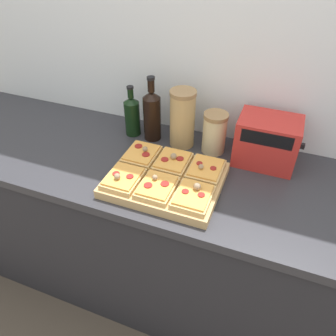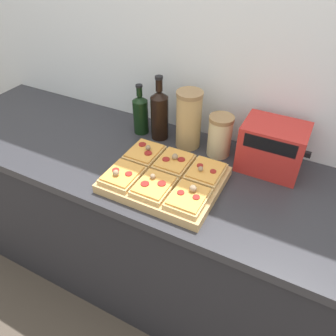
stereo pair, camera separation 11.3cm
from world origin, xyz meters
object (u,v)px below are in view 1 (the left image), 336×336
(grain_jar_tall, at_px, (182,119))
(cutting_board, at_px, (165,180))
(toaster_oven, at_px, (267,141))
(olive_oil_bottle, at_px, (132,115))
(grain_jar_short, at_px, (214,133))
(wine_bottle, at_px, (152,114))

(grain_jar_tall, bearing_deg, cutting_board, -83.65)
(toaster_oven, bearing_deg, olive_oil_bottle, 179.92)
(grain_jar_tall, xyz_separation_m, grain_jar_short, (0.15, 0.00, -0.04))
(olive_oil_bottle, relative_size, grain_jar_short, 1.31)
(grain_jar_tall, distance_m, grain_jar_short, 0.16)
(cutting_board, relative_size, olive_oil_bottle, 1.79)
(cutting_board, distance_m, wine_bottle, 0.37)
(grain_jar_tall, bearing_deg, grain_jar_short, 0.00)
(olive_oil_bottle, distance_m, grain_jar_short, 0.41)
(cutting_board, xyz_separation_m, toaster_oven, (0.35, 0.30, 0.09))
(wine_bottle, distance_m, grain_jar_short, 0.30)
(wine_bottle, bearing_deg, grain_jar_short, 0.00)
(olive_oil_bottle, distance_m, wine_bottle, 0.11)
(wine_bottle, height_order, toaster_oven, wine_bottle)
(wine_bottle, relative_size, toaster_oven, 1.12)
(wine_bottle, height_order, grain_jar_tall, wine_bottle)
(grain_jar_tall, bearing_deg, olive_oil_bottle, 180.00)
(cutting_board, bearing_deg, olive_oil_bottle, 134.06)
(olive_oil_bottle, xyz_separation_m, grain_jar_tall, (0.25, 0.00, 0.03))
(toaster_oven, bearing_deg, cutting_board, -139.54)
(olive_oil_bottle, height_order, grain_jar_tall, grain_jar_tall)
(cutting_board, distance_m, olive_oil_bottle, 0.42)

